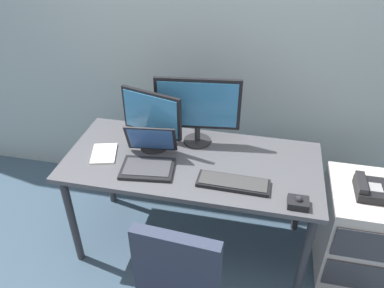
{
  "coord_description": "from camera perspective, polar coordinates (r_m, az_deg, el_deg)",
  "views": [
    {
      "loc": [
        0.39,
        -1.83,
        2.14
      ],
      "look_at": [
        0.0,
        0.0,
        0.86
      ],
      "focal_mm": 35.5,
      "sensor_mm": 36.0,
      "label": 1
    }
  ],
  "objects": [
    {
      "name": "desk_phone",
      "position": [
        2.46,
        25.09,
        -6.13
      ],
      "size": [
        0.17,
        0.2,
        0.09
      ],
      "color": "black",
      "rests_on": "file_cabinet"
    },
    {
      "name": "monitor_side",
      "position": [
        2.35,
        -6.07,
        3.97
      ],
      "size": [
        0.4,
        0.18,
        0.39
      ],
      "color": "#262628",
      "rests_on": "desk"
    },
    {
      "name": "trackball_mouse",
      "position": [
        2.09,
        15.67,
        -8.44
      ],
      "size": [
        0.11,
        0.09,
        0.07
      ],
      "color": "black",
      "rests_on": "desk"
    },
    {
      "name": "back_wall",
      "position": [
        2.67,
        3.35,
        18.19
      ],
      "size": [
        6.0,
        0.1,
        2.8
      ],
      "primitive_type": "cube",
      "color": "#8D9DA0",
      "rests_on": "ground"
    },
    {
      "name": "desk",
      "position": [
        2.39,
        0.0,
        -3.96
      ],
      "size": [
        1.57,
        0.71,
        0.74
      ],
      "color": "#48484D",
      "rests_on": "ground"
    },
    {
      "name": "file_cabinet",
      "position": [
        2.7,
        23.36,
        -11.71
      ],
      "size": [
        0.42,
        0.53,
        0.64
      ],
      "color": "#BEB5AE",
      "rests_on": "ground"
    },
    {
      "name": "monitor_main",
      "position": [
        2.37,
        0.85,
        5.52
      ],
      "size": [
        0.53,
        0.18,
        0.45
      ],
      "color": "#262628",
      "rests_on": "desk"
    },
    {
      "name": "paper_notepad",
      "position": [
        2.45,
        -13.07,
        -1.41
      ],
      "size": [
        0.2,
        0.24,
        0.01
      ],
      "primitive_type": "cube",
      "rotation": [
        0.0,
        0.0,
        0.28
      ],
      "color": "white",
      "rests_on": "desk"
    },
    {
      "name": "keyboard",
      "position": [
        2.16,
        6.21,
        -5.82
      ],
      "size": [
        0.41,
        0.14,
        0.03
      ],
      "color": "black",
      "rests_on": "desk"
    },
    {
      "name": "coffee_mug",
      "position": [
        2.58,
        -4.4,
        2.64
      ],
      "size": [
        0.09,
        0.08,
        0.1
      ],
      "color": "#A42F2D",
      "rests_on": "desk"
    },
    {
      "name": "laptop",
      "position": [
        2.29,
        -6.51,
        -2.02
      ],
      "size": [
        0.34,
        0.34,
        0.23
      ],
      "color": "black",
      "rests_on": "desk"
    },
    {
      "name": "ground_plane",
      "position": [
        2.85,
        0.0,
        -14.47
      ],
      "size": [
        8.0,
        8.0,
        0.0
      ],
      "primitive_type": "plane",
      "color": "#374B5D"
    }
  ]
}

